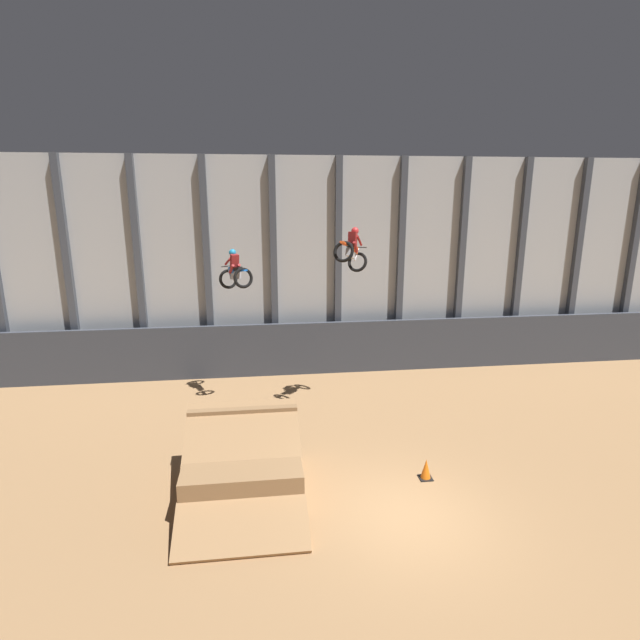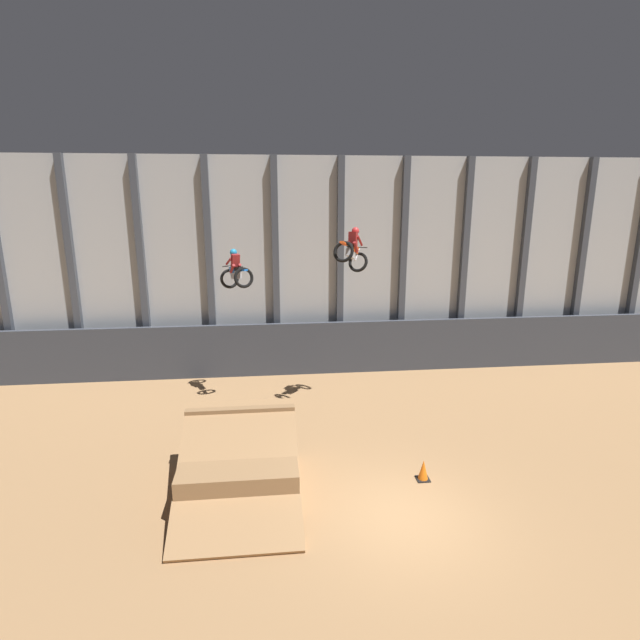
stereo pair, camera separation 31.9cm
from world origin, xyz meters
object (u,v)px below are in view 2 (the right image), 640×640
dirt_ramp (240,463)px  rider_bike_right_air (352,251)px  rider_bike_left_air (236,272)px  traffic_cone_near_ramp (423,470)px

dirt_ramp → rider_bike_right_air: bearing=52.1°
dirt_ramp → rider_bike_left_air: (-0.28, 6.01, 4.24)m
dirt_ramp → rider_bike_right_air: rider_bike_right_air is taller
dirt_ramp → rider_bike_left_air: 7.36m
rider_bike_right_air → rider_bike_left_air: bearing=-163.2°
rider_bike_left_air → traffic_cone_near_ramp: (5.28, -6.25, -4.65)m
rider_bike_left_air → rider_bike_right_air: bearing=-41.0°
rider_bike_right_air → traffic_cone_near_ramp: rider_bike_right_air is taller
rider_bike_right_air → traffic_cone_near_ramp: 7.60m
rider_bike_left_air → traffic_cone_near_ramp: size_ratio=3.05×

